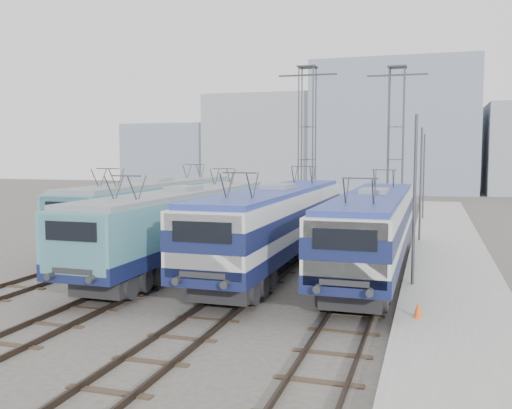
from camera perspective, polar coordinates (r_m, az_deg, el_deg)
The scene contains 15 objects.
ground at distance 23.69m, azimuth -6.33°, elevation -8.29°, with size 160.00×160.00×0.00m, color #514C47.
platform at distance 29.62m, azimuth 18.85°, elevation -5.52°, with size 4.00×70.00×0.30m, color #9E9E99.
locomotive_far_left at distance 35.14m, azimuth -9.95°, elevation -0.14°, with size 2.93×18.50×3.48m.
locomotive_center_left at distance 27.74m, azimuth -7.41°, elevation -1.59°, with size 2.87×18.11×3.41m.
locomotive_center_right at distance 27.01m, azimuth 2.08°, elevation -1.46°, with size 2.96×18.72×3.52m.
locomotive_far_right at distance 26.33m, azimuth 11.65°, elevation -1.91°, with size 2.86×18.06×3.40m.
catenary_tower_west at distance 44.11m, azimuth 5.13°, elevation 6.63°, with size 4.50×1.20×12.00m.
catenary_tower_east at distance 45.21m, azimuth 13.80°, elevation 6.47°, with size 4.50×1.20×12.00m.
mast_front at distance 23.21m, azimuth 15.55°, elevation 0.03°, with size 0.12×0.12×7.00m, color #3F4247.
mast_mid at distance 35.18m, azimuth 16.13°, elevation 1.70°, with size 0.12×0.12×7.00m, color #3F4247.
mast_rear at distance 47.16m, azimuth 16.42°, elevation 2.53°, with size 0.12×0.12×7.00m, color #3F4247.
safety_cone at distance 19.06m, azimuth 15.90°, elevation -10.06°, with size 0.29×0.29×0.52m, color #FC561A.
building_west at distance 86.31m, azimuth 1.58°, elevation 6.16°, with size 18.00×12.00×14.00m, color #9196A3.
building_center at distance 83.35m, azimuth 13.69°, elevation 7.43°, with size 22.00×14.00×18.00m, color gray.
building_far_west at distance 91.91m, azimuth -8.11°, elevation 4.80°, with size 14.00×10.00×10.00m, color gray.
Camera 1 is at (9.24, -21.11, 5.50)m, focal length 40.00 mm.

